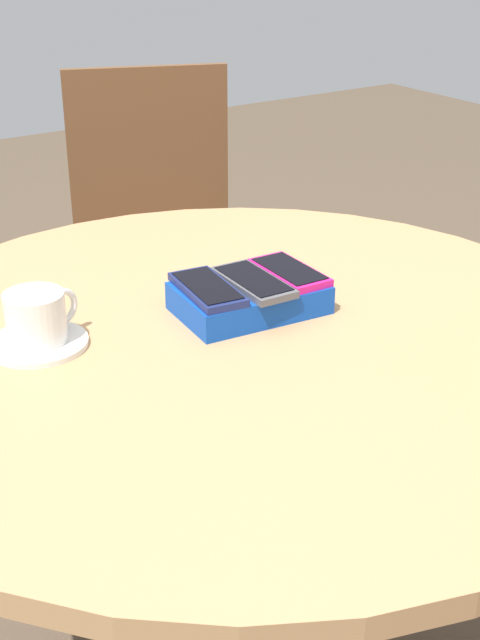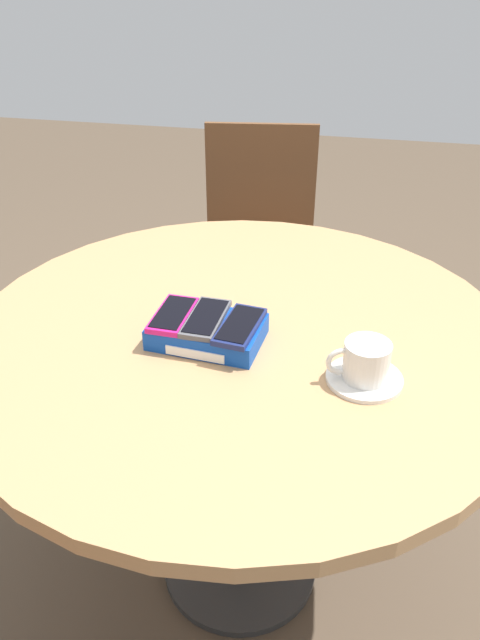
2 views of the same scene
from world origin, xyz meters
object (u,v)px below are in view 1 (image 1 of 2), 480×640
(round_table, at_px, (240,393))
(saucer, at_px, (38,343))
(phone_box, at_px, (249,298))
(phone_magenta, at_px, (289,272))
(coffee_cup, at_px, (37,316))
(phone_navy, at_px, (207,289))
(chair_far_side, at_px, (160,265))
(phone_gray, at_px, (253,282))

(round_table, xyz_separation_m, saucer, (0.24, -0.12, 0.10))
(phone_box, bearing_deg, saucer, -12.19)
(round_table, distance_m, phone_magenta, 0.19)
(phone_box, relative_size, coffee_cup, 1.99)
(round_table, xyz_separation_m, phone_navy, (0.01, -0.06, 0.14))
(phone_magenta, height_order, coffee_cup, coffee_cup)
(round_table, relative_size, chair_far_side, 1.18)
(saucer, relative_size, coffee_cup, 1.22)
(phone_gray, height_order, saucer, phone_gray)
(saucer, distance_m, coffee_cup, 0.04)
(phone_magenta, distance_m, chair_far_side, 0.84)
(phone_gray, relative_size, chair_far_side, 0.16)
(phone_box, bearing_deg, chair_far_side, -109.20)
(saucer, xyz_separation_m, coffee_cup, (-0.00, -0.00, 0.04))
(chair_far_side, bearing_deg, coffee_cup, 51.45)
(phone_navy, bearing_deg, phone_gray, 168.50)
(phone_magenta, relative_size, phone_navy, 0.93)
(phone_magenta, bearing_deg, phone_box, -3.86)
(coffee_cup, bearing_deg, saucer, 15.75)
(phone_box, height_order, phone_magenta, phone_magenta)
(phone_gray, xyz_separation_m, saucer, (0.29, -0.07, -0.04))
(round_table, relative_size, phone_gray, 7.58)
(coffee_cup, bearing_deg, phone_navy, 166.33)
(phone_box, relative_size, phone_gray, 1.51)
(round_table, bearing_deg, phone_box, -133.96)
(phone_magenta, xyz_separation_m, saucer, (0.36, -0.07, -0.04))
(round_table, height_order, chair_far_side, chair_far_side)
(phone_gray, relative_size, coffee_cup, 1.32)
(round_table, xyz_separation_m, coffee_cup, (0.24, -0.12, 0.14))
(chair_far_side, bearing_deg, round_table, 68.77)
(phone_box, distance_m, phone_navy, 0.07)
(phone_navy, height_order, chair_far_side, chair_far_side)
(phone_navy, distance_m, chair_far_side, 0.87)
(phone_magenta, bearing_deg, phone_gray, 0.41)
(phone_box, distance_m, phone_magenta, 0.07)
(phone_magenta, bearing_deg, chair_far_side, -104.54)
(phone_navy, relative_size, coffee_cup, 1.34)
(round_table, distance_m, chair_far_side, 0.88)
(phone_box, relative_size, phone_navy, 1.49)
(phone_box, height_order, phone_navy, phone_navy)
(phone_magenta, xyz_separation_m, phone_gray, (0.06, 0.00, -0.00))
(chair_far_side, bearing_deg, phone_magenta, 75.46)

